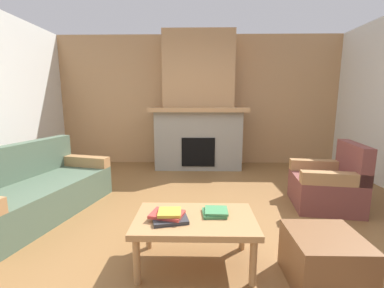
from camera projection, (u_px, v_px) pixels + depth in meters
ground at (199, 227)px, 2.85m from camera, size 9.00×9.00×0.00m
wall_back_wood_panel at (198, 101)px, 5.57m from camera, size 6.00×0.12×2.70m
fireplace at (198, 110)px, 5.23m from camera, size 1.90×0.82×2.70m
couch at (35, 192)px, 3.14m from camera, size 1.24×1.95×0.85m
armchair at (329, 185)px, 3.35m from camera, size 0.86×0.86×0.85m
coffee_table at (195, 223)px, 2.15m from camera, size 1.00×0.60×0.43m
ottoman at (324, 260)px, 1.95m from camera, size 0.52×0.52×0.40m
book_stack_near_edge at (169, 216)px, 2.09m from camera, size 0.34×0.29×0.08m
book_stack_center at (215, 212)px, 2.19m from camera, size 0.22×0.21×0.04m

